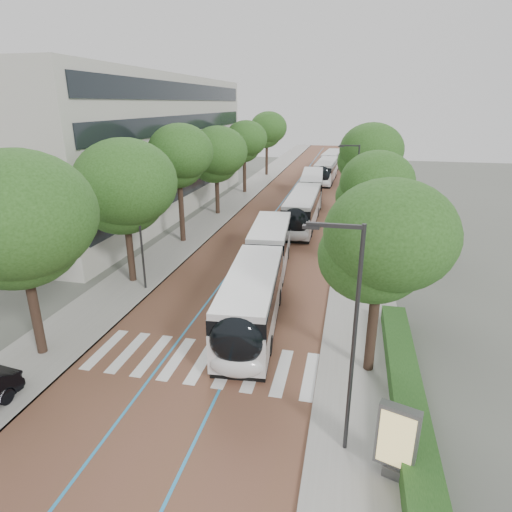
# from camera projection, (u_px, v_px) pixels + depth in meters

# --- Properties ---
(ground) EXTENTS (160.00, 160.00, 0.00)m
(ground) POSITION_uv_depth(u_px,v_px,m) (191.00, 374.00, 18.98)
(ground) COLOR #51544C
(ground) RESTS_ON ground
(road) EXTENTS (11.00, 140.00, 0.02)m
(road) POSITION_uv_depth(u_px,v_px,m) (300.00, 195.00, 55.72)
(road) COLOR brown
(road) RESTS_ON ground
(sidewalk_left) EXTENTS (4.00, 140.00, 0.12)m
(sidewalk_left) POSITION_uv_depth(u_px,v_px,m) (245.00, 192.00, 57.24)
(sidewalk_left) COLOR gray
(sidewalk_left) RESTS_ON ground
(sidewalk_right) EXTENTS (4.00, 140.00, 0.12)m
(sidewalk_right) POSITION_uv_depth(u_px,v_px,m) (359.00, 197.00, 54.17)
(sidewalk_right) COLOR gray
(sidewalk_right) RESTS_ON ground
(kerb_left) EXTENTS (0.20, 140.00, 0.14)m
(kerb_left) POSITION_uv_depth(u_px,v_px,m) (259.00, 193.00, 56.85)
(kerb_left) COLOR gray
(kerb_left) RESTS_ON ground
(kerb_right) EXTENTS (0.20, 140.00, 0.14)m
(kerb_right) POSITION_uv_depth(u_px,v_px,m) (344.00, 197.00, 54.56)
(kerb_right) COLOR gray
(kerb_right) RESTS_ON ground
(zebra_crossing) EXTENTS (10.55, 3.60, 0.01)m
(zebra_crossing) POSITION_uv_depth(u_px,v_px,m) (202.00, 361.00, 19.85)
(zebra_crossing) COLOR silver
(zebra_crossing) RESTS_ON ground
(lane_line_left) EXTENTS (0.12, 126.00, 0.01)m
(lane_line_left) POSITION_uv_depth(u_px,v_px,m) (288.00, 194.00, 56.05)
(lane_line_left) COLOR #2580BA
(lane_line_left) RESTS_ON road
(lane_line_right) EXTENTS (0.12, 126.00, 0.01)m
(lane_line_right) POSITION_uv_depth(u_px,v_px,m) (313.00, 195.00, 55.39)
(lane_line_right) COLOR #2580BA
(lane_line_right) RESTS_ON road
(office_building) EXTENTS (18.11, 40.00, 14.00)m
(office_building) POSITION_uv_depth(u_px,v_px,m) (110.00, 145.00, 46.33)
(office_building) COLOR #AAA99E
(office_building) RESTS_ON ground
(hedge) EXTENTS (1.20, 14.00, 0.80)m
(hedge) POSITION_uv_depth(u_px,v_px,m) (406.00, 393.00, 16.94)
(hedge) COLOR #184016
(hedge) RESTS_ON sidewalk_right
(streetlight_near) EXTENTS (1.82, 0.20, 8.00)m
(streetlight_near) POSITION_uv_depth(u_px,v_px,m) (349.00, 326.00, 13.24)
(streetlight_near) COLOR #2B2C2E
(streetlight_near) RESTS_ON sidewalk_right
(streetlight_far) EXTENTS (1.82, 0.20, 8.00)m
(streetlight_far) POSITION_uv_depth(u_px,v_px,m) (354.00, 185.00, 36.21)
(streetlight_far) COLOR #2B2C2E
(streetlight_far) RESTS_ON sidewalk_right
(lamp_post_left) EXTENTS (0.14, 0.14, 8.00)m
(lamp_post_left) POSITION_uv_depth(u_px,v_px,m) (140.00, 228.00, 26.19)
(lamp_post_left) COLOR #2B2C2E
(lamp_post_left) RESTS_ON sidewalk_left
(trees_left) EXTENTS (6.46, 61.18, 9.53)m
(trees_left) POSITION_uv_depth(u_px,v_px,m) (199.00, 159.00, 39.42)
(trees_left) COLOR black
(trees_left) RESTS_ON ground
(trees_right) EXTENTS (6.03, 47.16, 9.08)m
(trees_right) POSITION_uv_depth(u_px,v_px,m) (369.00, 169.00, 36.11)
(trees_right) COLOR black
(trees_right) RESTS_ON ground
(lead_bus) EXTENTS (4.09, 18.54, 3.20)m
(lead_bus) POSITION_uv_depth(u_px,v_px,m) (261.00, 274.00, 25.73)
(lead_bus) COLOR black
(lead_bus) RESTS_ON ground
(bus_queued_0) EXTENTS (2.61, 12.41, 3.20)m
(bus_queued_0) POSITION_uv_depth(u_px,v_px,m) (302.00, 211.00, 40.86)
(bus_queued_0) COLOR silver
(bus_queued_0) RESTS_ON ground
(bus_queued_1) EXTENTS (3.29, 12.53, 3.20)m
(bus_queued_1) POSITION_uv_depth(u_px,v_px,m) (312.00, 187.00, 52.27)
(bus_queued_1) COLOR silver
(bus_queued_1) RESTS_ON ground
(bus_queued_2) EXTENTS (2.90, 12.47, 3.20)m
(bus_queued_2) POSITION_uv_depth(u_px,v_px,m) (326.00, 171.00, 64.19)
(bus_queued_2) COLOR silver
(bus_queued_2) RESTS_ON ground
(bus_queued_3) EXTENTS (3.25, 12.52, 3.20)m
(bus_queued_3) POSITION_uv_depth(u_px,v_px,m) (331.00, 161.00, 75.79)
(bus_queued_3) COLOR silver
(bus_queued_3) RESTS_ON ground
(ad_panel) EXTENTS (1.30, 0.71, 2.60)m
(ad_panel) POSITION_uv_depth(u_px,v_px,m) (397.00, 441.00, 13.24)
(ad_panel) COLOR #59595B
(ad_panel) RESTS_ON sidewalk_right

